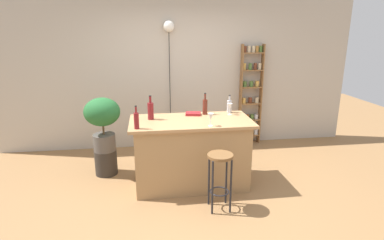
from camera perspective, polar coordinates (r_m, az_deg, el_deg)
ground at (r=4.33m, az=0.37°, el=-13.16°), size 12.00×12.00×0.00m
back_wall at (r=5.75m, az=-2.47°, el=8.96°), size 6.40×0.10×2.80m
kitchen_counter at (r=4.39m, az=-0.19°, el=-5.86°), size 1.63×0.81×0.94m
bar_stool at (r=3.79m, az=5.07°, el=-8.90°), size 0.30×0.30×0.71m
spice_shelf at (r=5.97m, az=10.56°, el=4.65°), size 0.41×0.14×1.86m
plant_stool at (r=4.96m, az=-15.24°, el=-7.31°), size 0.33×0.33×0.38m
potted_plant at (r=4.74m, az=-15.84°, el=0.29°), size 0.52×0.46×0.80m
bottle_wine_red at (r=3.90m, az=-9.99°, el=-0.02°), size 0.06×0.06×0.29m
bottle_olive_oil at (r=4.63m, az=6.76°, el=2.53°), size 0.07×0.07×0.26m
bottle_soda_blue at (r=4.50m, az=2.36°, el=2.48°), size 0.07×0.07×0.31m
bottle_vinegar at (r=4.28m, az=-7.48°, el=1.73°), size 0.08×0.08×0.33m
wine_glass_left at (r=4.51m, az=6.84°, el=2.41°), size 0.07×0.07×0.16m
wine_glass_center at (r=3.95m, az=3.39°, el=0.54°), size 0.07×0.07×0.16m
cookbook at (r=4.49m, az=0.21°, el=1.14°), size 0.23×0.19×0.03m
pendant_globe_light at (r=5.59m, az=-4.21°, el=16.05°), size 0.19×0.19×2.25m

